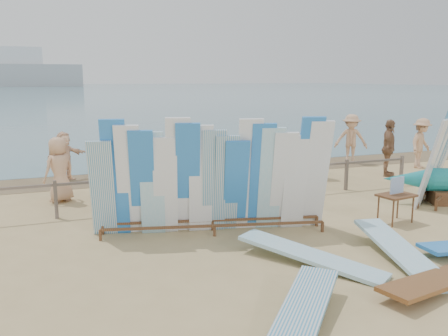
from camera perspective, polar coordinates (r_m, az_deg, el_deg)
name	(u,v)px	position (r m, az deg, el deg)	size (l,w,h in m)	color
ground	(268,238)	(9.87, 5.28, -8.36)	(160.00, 160.00, 0.00)	tan
ocean	(58,90)	(136.45, -19.35, 8.85)	(320.00, 240.00, 0.02)	#446D7A
wet_sand_strip	(176,173)	(16.42, -5.82, -0.60)	(40.00, 2.60, 0.01)	brown
distant_ship	(17,72)	(188.53, -23.67, 10.55)	(45.00, 8.00, 14.00)	#999EA3
fence	(217,179)	(12.36, -0.79, -1.34)	(12.08, 0.08, 0.90)	#6E5E53
main_surfboard_rack	(214,181)	(9.81, -1.25, -1.62)	(4.95, 1.80, 2.48)	brown
side_surfboard_rack	(439,156)	(13.57, 24.47, 1.29)	(2.31, 1.85, 2.70)	brown
vendor_table	(396,208)	(11.39, 19.94, -4.50)	(0.88, 0.69, 1.06)	brown
flat_board_e	(299,333)	(6.54, 8.98, -18.97)	(0.56, 2.70, 0.07)	silver
flat_board_c	(442,286)	(8.44, 24.75, -12.76)	(0.56, 2.70, 0.07)	brown
flat_board_b	(400,261)	(9.23, 20.40, -10.40)	(0.56, 2.70, 0.07)	#88C3DA
flat_board_a	(310,264)	(8.64, 10.30, -11.33)	(0.56, 2.70, 0.07)	#88C3DA
beach_chair_left	(181,187)	(13.01, -5.20, -2.34)	(0.70, 0.72, 0.97)	red
beach_chair_right	(223,188)	(13.09, -0.18, -2.41)	(0.69, 0.70, 0.82)	red
stroller	(237,177)	(13.61, 1.56, -1.13)	(0.75, 0.89, 1.04)	red
beachgoer_11	(65,156)	(15.83, -18.64, 1.36)	(1.46, 0.47, 1.58)	beige
beachgoer_7	(259,150)	(15.63, 4.19, 2.12)	(0.64, 0.35, 1.76)	#8C6042
beachgoer_9	(351,139)	(18.67, 15.03, 3.39)	(1.21, 0.50, 1.88)	tan
beachgoer_5	(204,150)	(15.87, -2.45, 2.13)	(1.56, 0.50, 1.68)	beige
beachgoer_10	(389,148)	(16.59, 19.19, 2.28)	(1.11, 0.48, 1.89)	#8C6042
beachgoer_4	(200,156)	(14.67, -2.88, 1.42)	(0.99, 0.43, 1.68)	#8C6042
beachgoer_2	(152,170)	(12.45, -8.63, -0.28)	(0.84, 0.40, 1.73)	beige
beachgoer_6	(264,157)	(14.73, 4.87, 1.36)	(0.80, 0.38, 1.65)	tan
beachgoer_extra_0	(421,143)	(18.52, 22.64, 2.76)	(1.17, 0.48, 1.81)	tan
beachgoer_0	(59,170)	(13.16, -19.21, -0.18)	(0.84, 0.40, 1.72)	tan
beachgoer_8	(313,152)	(15.63, 10.63, 1.92)	(0.84, 0.40, 1.73)	beige
beachgoer_3	(121,161)	(14.49, -12.26, 0.83)	(1.01, 0.42, 1.57)	tan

